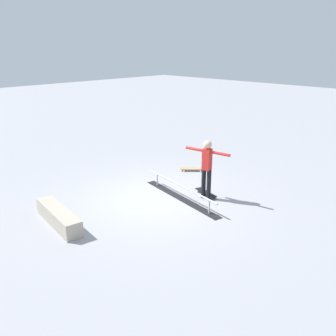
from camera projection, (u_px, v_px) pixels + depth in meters
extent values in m
plane|color=#9E9EA3|center=(155.00, 199.00, 10.09)|extent=(60.00, 60.00, 0.00)
cube|color=black|center=(181.00, 198.00, 10.16)|extent=(3.10, 0.81, 0.01)
cylinder|color=#B7B7BC|center=(209.00, 207.00, 9.18)|extent=(0.04, 0.04, 0.37)
cylinder|color=#B7B7BC|center=(157.00, 180.00, 11.02)|extent=(0.04, 0.04, 0.37)
cylinder|color=#B7B7BC|center=(181.00, 186.00, 10.04)|extent=(2.91, 0.59, 0.05)
cube|color=#B2A893|center=(59.00, 217.00, 8.65)|extent=(1.90, 0.65, 0.38)
cylinder|color=black|center=(204.00, 184.00, 10.08)|extent=(0.14, 0.14, 0.83)
cylinder|color=black|center=(209.00, 185.00, 9.99)|extent=(0.14, 0.14, 0.83)
cube|color=red|center=(207.00, 159.00, 9.81)|extent=(0.24, 0.22, 0.59)
sphere|color=tan|center=(208.00, 145.00, 9.68)|extent=(0.22, 0.22, 0.22)
cylinder|color=red|center=(195.00, 149.00, 9.95)|extent=(0.56, 0.17, 0.08)
cylinder|color=red|center=(220.00, 154.00, 9.53)|extent=(0.56, 0.17, 0.08)
cube|color=black|center=(206.00, 193.00, 10.35)|extent=(0.82, 0.41, 0.02)
cylinder|color=white|center=(215.00, 197.00, 10.19)|extent=(0.06, 0.04, 0.05)
cylinder|color=white|center=(208.00, 198.00, 10.09)|extent=(0.06, 0.04, 0.05)
cylinder|color=white|center=(204.00, 190.00, 10.64)|extent=(0.06, 0.04, 0.05)
cylinder|color=white|center=(197.00, 192.00, 10.54)|extent=(0.06, 0.04, 0.05)
cube|color=tan|center=(192.00, 169.00, 12.33)|extent=(0.72, 0.69, 0.02)
cylinder|color=white|center=(184.00, 171.00, 12.25)|extent=(0.06, 0.06, 0.05)
cylinder|color=white|center=(184.00, 169.00, 12.46)|extent=(0.06, 0.06, 0.05)
cylinder|color=white|center=(200.00, 171.00, 12.23)|extent=(0.06, 0.06, 0.05)
cylinder|color=white|center=(200.00, 169.00, 12.45)|extent=(0.06, 0.06, 0.05)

